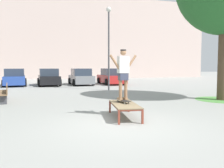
# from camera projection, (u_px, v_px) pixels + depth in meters

# --- Properties ---
(ground_plane) EXTENTS (120.00, 120.00, 0.00)m
(ground_plane) POSITION_uv_depth(u_px,v_px,m) (121.00, 125.00, 6.71)
(ground_plane) COLOR #999993
(building_facade) EXTENTS (41.94, 4.00, 11.62)m
(building_facade) POSITION_uv_depth(u_px,v_px,m) (69.00, 38.00, 34.18)
(building_facade) COLOR beige
(building_facade) RESTS_ON ground
(skate_box) EXTENTS (0.99, 1.98, 0.46)m
(skate_box) POSITION_uv_depth(u_px,v_px,m) (124.00, 105.00, 7.74)
(skate_box) COLOR brown
(skate_box) RESTS_ON ground
(skateboard) EXTENTS (0.30, 0.82, 0.09)m
(skateboard) POSITION_uv_depth(u_px,v_px,m) (123.00, 100.00, 7.95)
(skateboard) COLOR black
(skateboard) RESTS_ON skate_box
(skater) EXTENTS (1.00, 0.32, 1.69)m
(skater) POSITION_uv_depth(u_px,v_px,m) (123.00, 71.00, 7.88)
(skater) COLOR #8E6647
(skater) RESTS_ON skateboard
(grass_patch_near_right) EXTENTS (2.60, 2.60, 0.01)m
(grass_patch_near_right) POSITION_uv_depth(u_px,v_px,m) (222.00, 100.00, 11.89)
(grass_patch_near_right) COLOR #519342
(grass_patch_near_right) RESTS_ON ground
(car_blue) EXTENTS (2.16, 4.32, 1.50)m
(car_blue) POSITION_uv_depth(u_px,v_px,m) (15.00, 78.00, 20.70)
(car_blue) COLOR #28479E
(car_blue) RESTS_ON ground
(car_black) EXTENTS (2.09, 4.28, 1.50)m
(car_black) POSITION_uv_depth(u_px,v_px,m) (49.00, 78.00, 21.12)
(car_black) COLOR black
(car_black) RESTS_ON ground
(car_grey) EXTENTS (2.07, 4.28, 1.50)m
(car_grey) POSITION_uv_depth(u_px,v_px,m) (81.00, 77.00, 21.83)
(car_grey) COLOR slate
(car_grey) RESTS_ON ground
(car_red) EXTENTS (2.08, 4.28, 1.50)m
(car_red) POSITION_uv_depth(u_px,v_px,m) (111.00, 77.00, 22.47)
(car_red) COLOR red
(car_red) RESTS_ON ground
(park_bench) EXTENTS (0.77, 2.44, 0.83)m
(park_bench) POSITION_uv_depth(u_px,v_px,m) (4.00, 92.00, 11.31)
(park_bench) COLOR brown
(park_bench) RESTS_ON ground
(light_post) EXTENTS (0.36, 0.36, 5.83)m
(light_post) POSITION_uv_depth(u_px,v_px,m) (109.00, 36.00, 16.55)
(light_post) COLOR #4C4C51
(light_post) RESTS_ON ground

